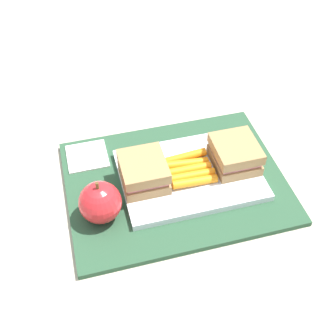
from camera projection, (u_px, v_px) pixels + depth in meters
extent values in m
plane|color=#B7AD99|center=(175.00, 184.00, 0.73)|extent=(2.40, 2.40, 0.00)
cube|color=#284C33|center=(175.00, 182.00, 0.73)|extent=(0.36, 0.28, 0.01)
cube|color=white|center=(190.00, 175.00, 0.73)|extent=(0.23, 0.17, 0.01)
cube|color=#9E7A4C|center=(234.00, 160.00, 0.73)|extent=(0.07, 0.08, 0.02)
cube|color=pink|center=(235.00, 154.00, 0.72)|extent=(0.07, 0.07, 0.01)
cube|color=#9E7A4C|center=(236.00, 148.00, 0.71)|extent=(0.07, 0.08, 0.02)
cube|color=#9E7A4C|center=(144.00, 177.00, 0.70)|extent=(0.07, 0.08, 0.02)
cube|color=pink|center=(144.00, 172.00, 0.69)|extent=(0.07, 0.07, 0.01)
cube|color=#9E7A4C|center=(143.00, 166.00, 0.68)|extent=(0.07, 0.08, 0.02)
cylinder|color=orange|center=(185.00, 157.00, 0.74)|extent=(0.08, 0.01, 0.02)
cylinder|color=orange|center=(187.00, 163.00, 0.72)|extent=(0.08, 0.01, 0.02)
cylinder|color=orange|center=(189.00, 169.00, 0.72)|extent=(0.08, 0.01, 0.02)
cylinder|color=orange|center=(192.00, 175.00, 0.71)|extent=(0.08, 0.01, 0.02)
cylinder|color=orange|center=(195.00, 182.00, 0.70)|extent=(0.08, 0.01, 0.02)
sphere|color=red|center=(100.00, 202.00, 0.65)|extent=(0.07, 0.07, 0.07)
cylinder|color=brown|center=(97.00, 186.00, 0.62)|extent=(0.01, 0.01, 0.01)
cube|color=white|center=(87.00, 156.00, 0.76)|extent=(0.07, 0.07, 0.00)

